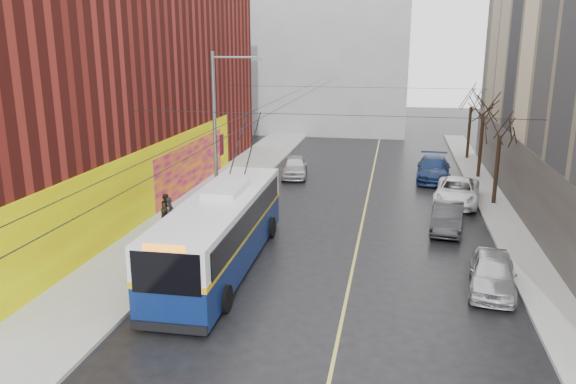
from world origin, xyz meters
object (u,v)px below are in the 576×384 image
Objects in this scene: parked_car_c at (457,192)px; streetlight_pole at (218,133)px; parked_car_d at (433,169)px; trolleybus at (221,230)px; following_car at (295,166)px; parked_car_b at (448,217)px; parked_car_a at (492,273)px; pedestrian_a at (170,212)px; pedestrian_c at (228,189)px; tree_far at (472,97)px; tree_mid at (484,105)px; tree_near at (501,122)px; pedestrian_b at (167,209)px.

streetlight_pole is at bearing -146.97° from parked_car_c.
parked_car_c is at bearing -76.72° from parked_car_d.
streetlight_pole reaches higher than trolleybus.
parked_car_b is at bearing -53.88° from following_car.
parked_car_a is 1.00× the size of parked_car_b.
pedestrian_c is (1.74, 4.51, 0.17)m from pedestrian_a.
tree_far is 27.04m from parked_car_a.
pedestrian_a is (-14.12, -2.43, 0.22)m from parked_car_b.
parked_car_d is (-1.20, 18.52, 0.08)m from parked_car_a.
following_car is at bearing -36.31° from pedestrian_c.
tree_mid is 1.52× the size of following_car.
tree_near is 16.32m from pedestrian_c.
tree_near is 4.11× the size of pedestrian_a.
following_car reaches higher than parked_car_b.
pedestrian_b is at bearing -147.23° from streetlight_pole.
tree_mid is 23.57m from trolleybus.
tree_far is at bearing 90.00° from tree_mid.
tree_far reaches higher than pedestrian_c.
parked_car_b is at bearing -99.13° from tree_far.
pedestrian_a is at bearing 170.29° from parked_car_a.
trolleybus is 2.96× the size of parked_car_b.
tree_near is at bearing -90.00° from tree_mid.
parked_car_c is 6.08m from parked_car_d.
parked_car_b is 0.77× the size of parked_car_d.
parked_car_c is at bearing -32.61° from following_car.
streetlight_pole is 16.28m from tree_near.
pedestrian_a is at bearing -144.25° from parked_car_c.
pedestrian_b is at bearing -116.90° from following_car.
parked_car_a is at bearing -95.83° from tree_mid.
pedestrian_b is 0.87× the size of pedestrian_c.
pedestrian_a is at bearing -138.76° from streetlight_pole.
trolleybus is 6.11m from pedestrian_a.
tree_far is 29.55m from trolleybus.
pedestrian_b is (-15.55, 5.05, 0.25)m from parked_car_a.
tree_far is (15.14, 20.00, 0.30)m from streetlight_pole.
tree_far is at bearing 52.88° from streetlight_pole.
tree_far is at bearing -61.73° from pedestrian_c.
trolleybus is at bearing -115.12° from parked_car_d.
trolleybus reaches higher than parked_car_d.
pedestrian_a reaches higher than parked_car_b.
pedestrian_a is at bearing -155.54° from tree_near.
tree_near is 0.96× the size of tree_mid.
streetlight_pole is 1.61× the size of parked_car_d.
pedestrian_b is at bearing 169.64° from parked_car_a.
tree_mid is 19.08m from pedestrian_c.
parked_car_b is at bearing -119.95° from tree_near.
pedestrian_b is at bearing -145.59° from parked_car_c.
tree_near is 1.50× the size of parked_car_b.
pedestrian_b is (-17.55, -21.55, -4.17)m from tree_far.
tree_mid is 5.58m from parked_car_d.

